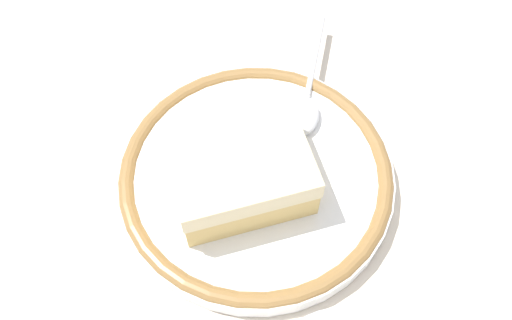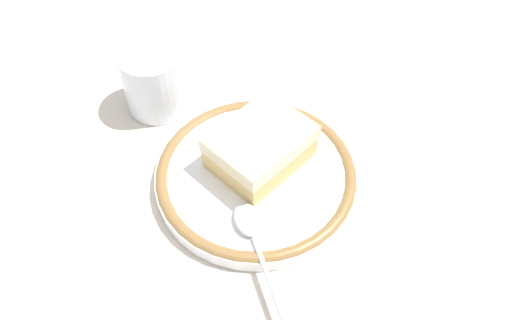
{
  "view_description": "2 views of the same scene",
  "coord_description": "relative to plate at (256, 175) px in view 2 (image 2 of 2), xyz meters",
  "views": [
    {
      "loc": [
        -0.18,
        -0.04,
        0.4
      ],
      "look_at": [
        0.03,
        0.03,
        0.04
      ],
      "focal_mm": 39.82,
      "sensor_mm": 36.0,
      "label": 1
    },
    {
      "loc": [
        0.33,
        -0.04,
        0.43
      ],
      "look_at": [
        0.03,
        0.03,
        0.04
      ],
      "focal_mm": 34.06,
      "sensor_mm": 36.0,
      "label": 2
    }
  ],
  "objects": [
    {
      "name": "placemat",
      "position": [
        -0.03,
        -0.03,
        -0.01
      ],
      "size": [
        0.52,
        0.34,
        0.0
      ],
      "primitive_type": "cube",
      "color": "beige",
      "rests_on": "ground_plane"
    },
    {
      "name": "cake_slice",
      "position": [
        -0.01,
        0.01,
        0.03
      ],
      "size": [
        0.12,
        0.13,
        0.04
      ],
      "color": "#DBB76B",
      "rests_on": "plate"
    },
    {
      "name": "cup",
      "position": [
        -0.14,
        -0.09,
        0.02
      ],
      "size": [
        0.07,
        0.07,
        0.08
      ],
      "color": "silver",
      "rests_on": "placemat"
    },
    {
      "name": "ground_plane",
      "position": [
        -0.03,
        -0.03,
        -0.01
      ],
      "size": [
        2.4,
        2.4,
        0.0
      ],
      "primitive_type": "plane",
      "color": "#B7B2A8"
    },
    {
      "name": "spoon",
      "position": [
        0.07,
        -0.02,
        0.01
      ],
      "size": [
        0.14,
        0.03,
        0.01
      ],
      "color": "silver",
      "rests_on": "plate"
    },
    {
      "name": "plate",
      "position": [
        0.0,
        0.0,
        0.0
      ],
      "size": [
        0.22,
        0.22,
        0.02
      ],
      "color": "white",
      "rests_on": "placemat"
    }
  ]
}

